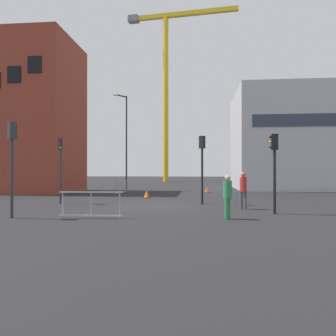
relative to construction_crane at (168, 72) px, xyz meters
The scene contains 15 objects.
ground 41.38m from the construction_crane, 85.70° to the right, with size 160.00×160.00×0.00m, color black.
brick_building 31.40m from the construction_crane, 109.76° to the right, with size 8.27×7.11×13.28m.
office_block 28.36m from the construction_crane, 53.49° to the right, with size 11.63×10.48×9.97m.
construction_crane is the anchor object (origin of this frame).
streetlamp_tall 27.89m from the construction_crane, 94.13° to the right, with size 1.09×1.34×8.99m.
traffic_light_island 40.13m from the construction_crane, 94.20° to the right, with size 0.32×0.39×3.78m.
traffic_light_corner 45.17m from the construction_crane, 93.11° to the right, with size 0.35×0.38×3.89m.
traffic_light_verge 39.95m from the construction_crane, 81.54° to the right, with size 0.37×0.36×3.86m.
traffic_light_near 43.89m from the construction_crane, 77.92° to the right, with size 0.37×0.25×3.53m.
pedestrian_walking 45.63m from the construction_crane, 81.34° to the right, with size 0.34×0.34×1.73m.
pedestrian_waiting 42.76m from the construction_crane, 79.08° to the right, with size 0.34×0.34×1.83m.
safety_barrier_front 33.79m from the construction_crane, 92.20° to the right, with size 0.36×2.42×1.08m.
safety_barrier_mid_span 45.65m from the construction_crane, 88.78° to the right, with size 2.59×0.15×1.08m.
traffic_cone_on_verge 37.17m from the construction_crane, 87.19° to the right, with size 0.54×0.54×0.55m.
traffic_cone_orange 32.91m from the construction_crane, 77.53° to the right, with size 0.51×0.51×0.52m.
Camera 1 is at (2.45, -17.77, 1.94)m, focal length 34.80 mm.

